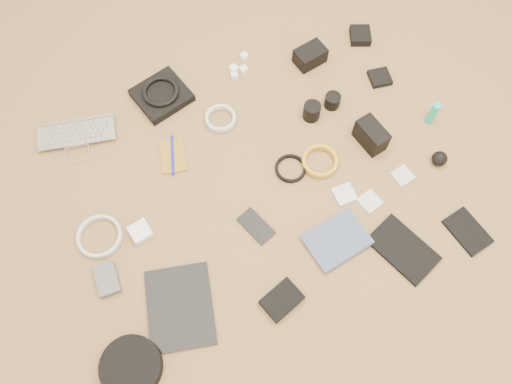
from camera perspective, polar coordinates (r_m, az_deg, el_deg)
name	(u,v)px	position (r m, az deg, el deg)	size (l,w,h in m)	color
laptop	(77,143)	(1.94, -19.74, 5.31)	(0.28, 0.20, 0.02)	#B5B5BA
headphone_pouch	(162,95)	(1.97, -10.73, 10.81)	(0.19, 0.18, 0.03)	black
headphones	(161,91)	(1.95, -10.86, 11.24)	(0.14, 0.14, 0.02)	black
charger_a	(235,76)	(2.00, -2.46, 13.10)	(0.03, 0.03, 0.03)	white
charger_b	(244,57)	(2.05, -1.35, 15.20)	(0.03, 0.03, 0.03)	white
charger_c	(234,69)	(2.01, -2.57, 13.82)	(0.03, 0.03, 0.03)	white
charger_d	(244,70)	(2.01, -1.43, 13.78)	(0.03, 0.03, 0.03)	white
dslr_camera	(310,56)	(2.04, 6.20, 15.22)	(0.12, 0.08, 0.07)	black
lens_pouch	(360,35)	(2.16, 11.82, 17.11)	(0.08, 0.09, 0.03)	black
notebook_olive	(173,156)	(1.84, -9.48, 4.08)	(0.09, 0.14, 0.01)	olive
pen_blue	(173,155)	(1.83, -9.52, 4.20)	(0.01, 0.01, 0.16)	#1519AF
cable_white_a	(221,119)	(1.89, -4.06, 8.28)	(0.12, 0.12, 0.01)	silver
lens_a	(312,111)	(1.89, 6.39, 9.16)	(0.06, 0.06, 0.07)	black
lens_b	(332,101)	(1.93, 8.72, 10.26)	(0.06, 0.06, 0.05)	black
card_reader	(380,78)	(2.05, 13.97, 12.57)	(0.08, 0.08, 0.02)	black
power_brick	(140,232)	(1.72, -13.07, -4.46)	(0.07, 0.07, 0.03)	white
cable_white_b	(100,237)	(1.76, -17.40, -4.92)	(0.15, 0.15, 0.01)	silver
cable_black	(290,169)	(1.79, 3.96, 2.64)	(0.11, 0.11, 0.01)	black
cable_yellow	(320,162)	(1.81, 7.30, 3.41)	(0.13, 0.13, 0.01)	gold
flash	(371,135)	(1.85, 13.02, 6.33)	(0.07, 0.12, 0.09)	black
lens_cleaner	(433,113)	(1.96, 19.56, 8.51)	(0.03, 0.03, 0.10)	#1BB2A0
battery_charger	(107,280)	(1.70, -16.62, -9.57)	(0.07, 0.10, 0.03)	#505055
tablet	(180,307)	(1.64, -8.68, -12.87)	(0.21, 0.27, 0.01)	black
phone	(256,226)	(1.70, 0.00, -3.91)	(0.07, 0.13, 0.01)	black
filter_case_left	(344,194)	(1.77, 10.08, -0.25)	(0.07, 0.07, 0.01)	silver
filter_case_mid	(370,202)	(1.78, 12.87, -1.07)	(0.07, 0.07, 0.01)	silver
filter_case_right	(403,176)	(1.85, 16.43, 1.79)	(0.06, 0.06, 0.01)	silver
air_blower	(439,159)	(1.90, 20.23, 3.60)	(0.05, 0.05, 0.05)	black
headphone_case	(131,367)	(1.62, -14.07, -18.81)	(0.18, 0.18, 0.05)	black
drive_case	(282,300)	(1.62, 2.96, -12.22)	(0.12, 0.09, 0.03)	black
paperback	(350,259)	(1.68, 10.72, -7.50)	(0.15, 0.20, 0.02)	#3E4C69
notebook_black_a	(403,249)	(1.74, 16.46, -6.29)	(0.14, 0.22, 0.02)	black
notebook_black_b	(467,231)	(1.83, 23.02, -4.16)	(0.10, 0.15, 0.01)	black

